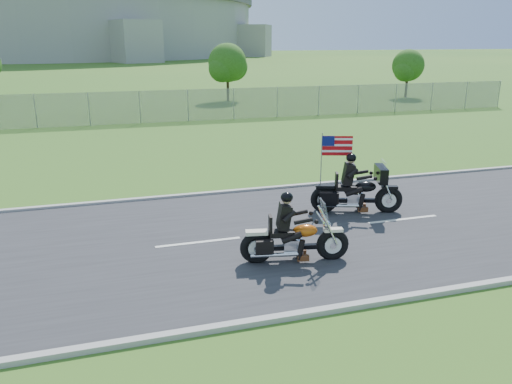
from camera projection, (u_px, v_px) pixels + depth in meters
name	position (u px, v px, depth m)	size (l,w,h in m)	color
ground	(272.00, 235.00, 13.38)	(420.00, 420.00, 0.00)	#2C5A1C
road	(272.00, 235.00, 13.38)	(120.00, 8.00, 0.04)	#28282B
curb_north	(235.00, 191.00, 17.08)	(120.00, 0.18, 0.12)	#9E9B93
curb_south	(338.00, 309.00, 9.66)	(120.00, 0.18, 0.12)	#9E9B93
fence	(89.00, 109.00, 30.04)	(60.00, 0.03, 2.00)	gray
stadium	(45.00, 4.00, 159.04)	(140.40, 140.40, 29.20)	#A3A099
tree_fence_near	(228.00, 65.00, 41.67)	(3.52, 3.28, 4.75)	#382316
tree_fence_far	(408.00, 67.00, 44.30)	(3.08, 2.87, 4.20)	#382316
motorcycle_lead	(293.00, 240.00, 11.64)	(2.58, 0.94, 1.75)	black
motorcycle_follow	(356.00, 193.00, 14.94)	(2.69, 1.31, 2.31)	black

